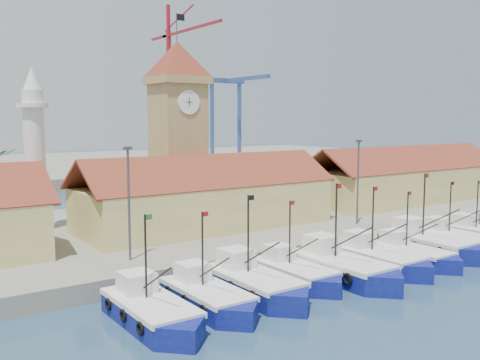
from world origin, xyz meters
TOP-DOWN VIEW (x-y plane):
  - ground at (0.00, 0.00)m, footprint 400.00×400.00m
  - quay at (0.00, 24.00)m, footprint 140.00×32.00m
  - terminal at (0.00, 110.00)m, footprint 240.00×80.00m
  - boat_0 at (-14.88, 1.97)m, footprint 3.47×9.51m
  - boat_1 at (-10.56, 2.38)m, footprint 3.31×9.07m
  - boat_2 at (-6.45, 2.71)m, footprint 3.68×10.09m
  - boat_3 at (-2.05, 3.38)m, footprint 3.25×8.90m
  - boat_4 at (1.65, 1.93)m, footprint 3.87×10.61m
  - boat_5 at (6.29, 2.26)m, footprint 3.56×9.76m
  - boat_6 at (10.26, 1.86)m, footprint 3.23×8.84m
  - boat_7 at (14.31, 2.96)m, footprint 3.87×10.59m
  - boat_8 at (18.91, 3.34)m, footprint 3.30×9.04m
  - hall_center at (0.00, 20.00)m, footprint 27.04×10.13m
  - hall_right at (32.00, 20.00)m, footprint 31.20×10.13m
  - clock_tower at (0.00, 26.00)m, footprint 5.80×5.80m
  - minaret at (-15.00, 28.00)m, footprint 3.00×3.00m
  - lamp_posts at (0.50, 12.00)m, footprint 80.70×0.25m
  - crane_red_right at (40.16, 103.04)m, footprint 1.00×36.21m
  - gantry at (62.00, 106.65)m, footprint 13.00×22.00m

SIDE VIEW (x-z plane):
  - ground at x=0.00m, z-range 0.00..0.00m
  - boat_6 at x=10.26m, z-range -2.65..4.04m
  - boat_3 at x=-2.05m, z-range -2.67..4.07m
  - boat_8 at x=18.91m, z-range -2.71..4.13m
  - boat_1 at x=-10.56m, z-range -2.72..4.14m
  - boat_0 at x=-14.88m, z-range -2.85..4.34m
  - quay at x=0.00m, z-range 0.00..1.50m
  - boat_5 at x=6.29m, z-range -2.93..4.46m
  - boat_2 at x=-6.45m, z-range -3.03..4.61m
  - boat_7 at x=14.31m, z-range -3.18..4.84m
  - boat_4 at x=1.65m, z-range -3.18..4.84m
  - terminal at x=0.00m, z-range 0.00..2.00m
  - hall_center at x=0.00m, z-range 0.18..7.79m
  - hall_right at x=32.00m, z-range 0.18..7.79m
  - lamp_posts at x=0.50m, z-range 1.96..10.99m
  - minaret at x=-15.00m, z-range 1.58..17.88m
  - clock_tower at x=0.00m, z-range 0.61..23.31m
  - gantry at x=62.00m, z-range 8.44..31.64m
  - crane_red_right at x=40.16m, z-range 4.56..46.02m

